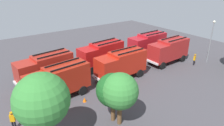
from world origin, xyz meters
name	(u,v)px	position (x,y,z in m)	size (l,w,h in m)	color
ground_plane	(112,72)	(0.00, 0.00, 0.00)	(55.11, 55.11, 0.00)	#423F44
fire_truck_0	(148,43)	(-9.17, -2.22, 2.15)	(7.25, 2.88, 3.88)	#A7171F
fire_truck_1	(101,54)	(0.21, -2.42, 2.15)	(7.38, 3.23, 3.88)	#AD1414
fire_truck_2	(45,67)	(8.75, -2.28, 2.15)	(7.40, 3.32, 3.88)	maroon
fire_truck_3	(169,50)	(-9.32, 2.28, 2.15)	(7.24, 2.86, 3.88)	#A21E1C
fire_truck_4	(121,64)	(0.16, 2.32, 2.15)	(7.23, 2.83, 3.88)	#AE1E11
fire_truck_5	(59,81)	(8.74, 2.08, 2.15)	(7.41, 3.36, 3.88)	#A02011
firefighter_0	(194,59)	(-11.84, 5.37, 1.00)	(0.47, 0.35, 1.77)	black
firefighter_1	(13,120)	(14.18, 4.61, 0.99)	(0.48, 0.41, 1.76)	black
firefighter_2	(125,64)	(-2.11, 0.44, 0.90)	(0.34, 0.47, 1.61)	black
firefighter_3	(45,83)	(9.55, -0.31, 1.05)	(0.38, 0.48, 1.84)	black
firefighter_4	(62,80)	(7.57, -0.10, 0.95)	(0.45, 0.48, 1.70)	black
tree_1	(120,91)	(6.03, 9.58, 3.46)	(3.31, 3.31, 5.14)	brown
tree_2	(113,90)	(6.22, 8.82, 3.26)	(3.13, 3.13, 4.85)	brown
tree_3	(42,100)	(12.39, 8.45, 4.35)	(4.17, 4.17, 6.47)	brown
traffic_cone_0	(140,67)	(-4.00, 1.67, 0.29)	(0.41, 0.41, 0.58)	#F2600C
traffic_cone_1	(85,99)	(6.93, 4.48, 0.28)	(0.39, 0.39, 0.56)	#F2600C
lamppost	(211,39)	(-14.56, 5.91, 3.92)	(0.36, 0.36, 6.71)	slate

